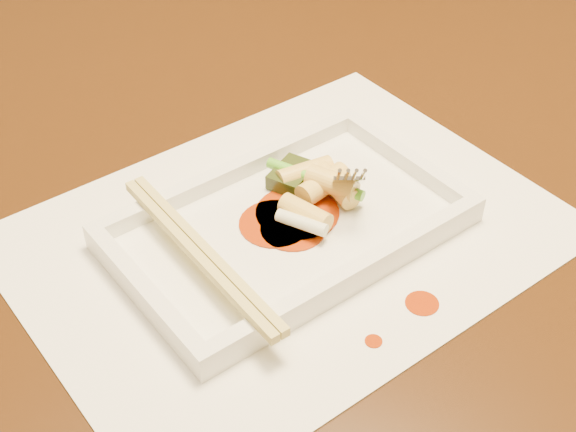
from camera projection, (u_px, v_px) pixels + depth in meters
table at (260, 220)px, 0.78m from camera, size 1.40×0.90×0.75m
placemat at (288, 234)px, 0.62m from camera, size 0.40×0.30×0.00m
sauce_splatter_a at (422, 303)px, 0.56m from camera, size 0.02×0.02×0.00m
sauce_splatter_b at (374, 341)px, 0.53m from camera, size 0.01×0.01×0.00m
plate_base at (288, 230)px, 0.61m from camera, size 0.26×0.16×0.01m
plate_rim_far at (233, 172)px, 0.65m from camera, size 0.26×0.01×0.01m
plate_rim_near at (352, 274)px, 0.56m from camera, size 0.26×0.01×0.01m
plate_rim_left at (144, 291)px, 0.55m from camera, size 0.01×0.14×0.01m
plate_rim_right at (407, 159)px, 0.66m from camera, size 0.01×0.14×0.01m
veg_piece at (292, 175)px, 0.65m from camera, size 0.05×0.04×0.01m
scallion_white at (302, 223)px, 0.59m from camera, size 0.03×0.04×0.01m
scallion_green at (315, 179)px, 0.63m from camera, size 0.04×0.08×0.01m
chopstick_a at (195, 254)px, 0.56m from camera, size 0.01×0.19×0.01m
chopstick_b at (205, 250)px, 0.56m from camera, size 0.01×0.19×0.01m
fork at (347, 103)px, 0.60m from camera, size 0.09×0.10×0.14m
sauce_blob_0 at (275, 224)px, 0.61m from camera, size 0.06×0.06×0.00m
sauce_blob_1 at (293, 229)px, 0.61m from camera, size 0.05×0.05×0.00m
sauce_blob_2 at (297, 212)px, 0.62m from camera, size 0.07×0.07×0.00m
rice_cake_0 at (323, 184)px, 0.63m from camera, size 0.05×0.02×0.02m
rice_cake_1 at (305, 213)px, 0.60m from camera, size 0.03×0.04×0.02m
rice_cake_2 at (332, 183)px, 0.62m from camera, size 0.03×0.04×0.02m
rice_cake_3 at (305, 173)px, 0.64m from camera, size 0.05×0.02×0.02m
rice_cake_4 at (336, 185)px, 0.63m from camera, size 0.02×0.05×0.02m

